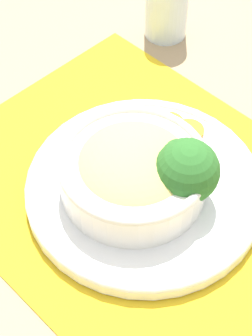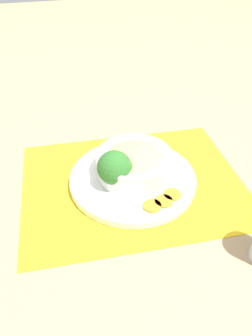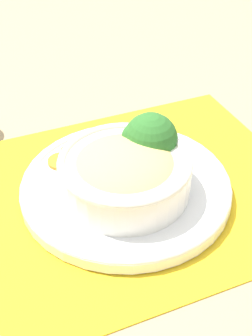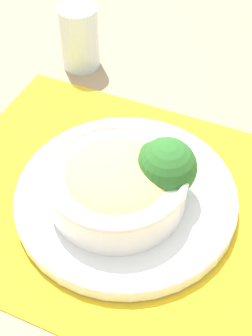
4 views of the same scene
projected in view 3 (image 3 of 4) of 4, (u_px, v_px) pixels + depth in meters
ground_plane at (126, 194)px, 0.66m from camera, size 4.00×4.00×0.00m
placemat at (126, 193)px, 0.66m from camera, size 0.53×0.42×0.00m
plate at (126, 186)px, 0.65m from camera, size 0.29×0.29×0.02m
bowl at (125, 172)px, 0.62m from camera, size 0.18×0.18×0.06m
broccoli_floret at (150, 140)px, 0.65m from camera, size 0.08×0.08×0.09m
carrot_slice_near at (89, 144)px, 0.72m from camera, size 0.04×0.04×0.01m
carrot_slice_middle at (73, 152)px, 0.70m from camera, size 0.04×0.04×0.01m
carrot_slice_far at (61, 161)px, 0.68m from camera, size 0.04×0.04×0.01m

